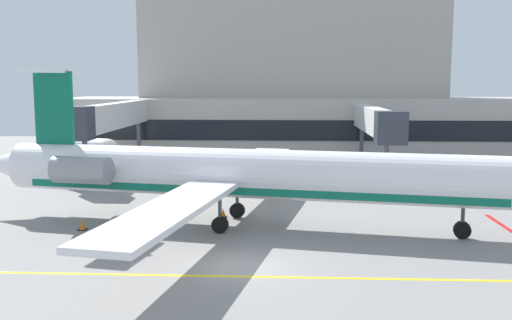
{
  "coord_description": "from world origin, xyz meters",
  "views": [
    {
      "loc": [
        1.95,
        -24.77,
        8.17
      ],
      "look_at": [
        0.08,
        13.14,
        3.0
      ],
      "focal_mm": 40.38,
      "sensor_mm": 36.0,
      "label": 1
    }
  ],
  "objects_px": {
    "regional_jet": "(244,174)",
    "pushback_tractor": "(282,175)",
    "fuel_tank": "(85,151)",
    "baggage_tug": "(78,176)"
  },
  "relations": [
    {
      "from": "regional_jet",
      "to": "pushback_tractor",
      "type": "bearing_deg",
      "value": 80.0
    },
    {
      "from": "fuel_tank",
      "to": "regional_jet",
      "type": "bearing_deg",
      "value": -52.97
    },
    {
      "from": "baggage_tug",
      "to": "pushback_tractor",
      "type": "height_order",
      "value": "pushback_tractor"
    },
    {
      "from": "regional_jet",
      "to": "fuel_tank",
      "type": "xyz_separation_m",
      "value": [
        -17.17,
        22.76,
        -1.48
      ]
    },
    {
      "from": "baggage_tug",
      "to": "pushback_tractor",
      "type": "xyz_separation_m",
      "value": [
        15.99,
        0.3,
        0.15
      ]
    },
    {
      "from": "regional_jet",
      "to": "pushback_tractor",
      "type": "height_order",
      "value": "regional_jet"
    },
    {
      "from": "regional_jet",
      "to": "baggage_tug",
      "type": "xyz_separation_m",
      "value": [
        -13.87,
        11.73,
        -2.17
      ]
    },
    {
      "from": "regional_jet",
      "to": "fuel_tank",
      "type": "relative_size",
      "value": 5.09
    },
    {
      "from": "baggage_tug",
      "to": "fuel_tank",
      "type": "height_order",
      "value": "fuel_tank"
    },
    {
      "from": "pushback_tractor",
      "to": "regional_jet",
      "type": "bearing_deg",
      "value": -100.0
    }
  ]
}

